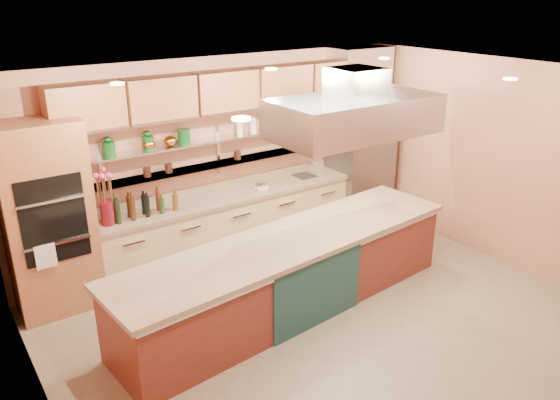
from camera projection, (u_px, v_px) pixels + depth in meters
floor at (330, 324)px, 6.33m from camera, size 6.00×5.00×0.02m
ceiling at (340, 80)px, 5.32m from camera, size 6.00×5.00×0.02m
wall_back at (221, 157)px, 7.74m from camera, size 6.00×0.04×2.80m
wall_front at (560, 322)px, 3.91m from camera, size 6.00×0.04×2.80m
wall_left at (38, 297)px, 4.23m from camera, size 0.04×5.00×2.80m
wall_right at (503, 164)px, 7.42m from camera, size 0.04×5.00×2.80m
oven_stack at (48, 219)px, 6.28m from camera, size 0.95×0.64×2.30m
refrigerator at (359, 159)px, 8.84m from camera, size 0.95×0.72×2.10m
back_counter at (230, 225)px, 7.82m from camera, size 3.84×0.64×0.93m
wall_shelf_lower at (222, 163)px, 7.63m from camera, size 3.60×0.26×0.03m
wall_shelf_upper at (221, 139)px, 7.50m from camera, size 3.60×0.26×0.03m
upper_cabinets at (224, 92)px, 7.25m from camera, size 4.60×0.36×0.55m
range_hood at (355, 116)px, 6.33m from camera, size 2.00×1.00×0.45m
ceiling_downlights at (327, 80)px, 5.48m from camera, size 4.00×2.80×0.02m
island at (291, 274)px, 6.50m from camera, size 4.46×1.35×0.92m
flower_vase at (107, 213)px, 6.64m from camera, size 0.20×0.20×0.31m
oil_bottle_cluster at (146, 205)px, 6.90m from camera, size 0.92×0.48×0.28m
kitchen_scale at (261, 186)px, 7.86m from camera, size 0.20×0.18×0.09m
bar_faucet at (307, 169)px, 8.41m from camera, size 0.03×0.03×0.20m
copper_kettle at (170, 141)px, 7.07m from camera, size 0.20×0.20×0.14m
green_canister at (184, 137)px, 7.17m from camera, size 0.17×0.17×0.20m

